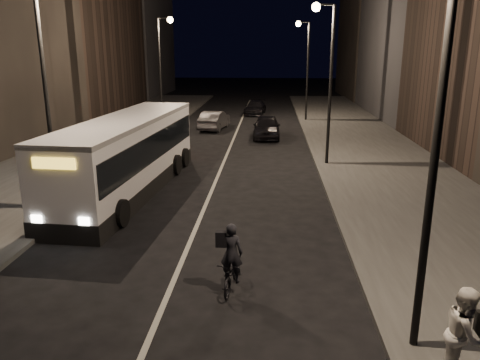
% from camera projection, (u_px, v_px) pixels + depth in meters
% --- Properties ---
extents(ground, '(180.00, 180.00, 0.00)m').
position_uv_depth(ground, '(183.00, 260.00, 13.97)').
color(ground, black).
rests_on(ground, ground).
extents(sidewalk_right, '(7.00, 70.00, 0.16)m').
position_uv_depth(sidewalk_right, '(373.00, 157.00, 26.86)').
color(sidewalk_right, '#363634').
rests_on(sidewalk_right, ground).
extents(sidewalk_left, '(7.00, 70.00, 0.16)m').
position_uv_depth(sidewalk_left, '(85.00, 153.00, 27.93)').
color(sidewalk_left, '#363634').
rests_on(sidewalk_left, ground).
extents(streetlight_right_near, '(1.20, 0.44, 8.12)m').
position_uv_depth(streetlight_right_near, '(427.00, 90.00, 8.34)').
color(streetlight_right_near, black).
rests_on(streetlight_right_near, sidewalk_right).
extents(streetlight_right_mid, '(1.20, 0.44, 8.12)m').
position_uv_depth(streetlight_right_mid, '(326.00, 63.00, 23.71)').
color(streetlight_right_mid, black).
rests_on(streetlight_right_mid, sidewalk_right).
extents(streetlight_right_far, '(1.20, 0.44, 8.12)m').
position_uv_depth(streetlight_right_far, '(305.00, 58.00, 39.07)').
color(streetlight_right_far, black).
rests_on(streetlight_right_far, sidewalk_right).
extents(streetlight_left_near, '(1.20, 0.44, 8.12)m').
position_uv_depth(streetlight_left_near, '(50.00, 69.00, 16.69)').
color(streetlight_left_near, black).
rests_on(streetlight_left_near, sidewalk_left).
extents(streetlight_left_far, '(1.20, 0.44, 8.12)m').
position_uv_depth(streetlight_left_far, '(163.00, 59.00, 33.98)').
color(streetlight_left_far, black).
rests_on(streetlight_left_far, sidewalk_left).
extents(city_bus, '(3.51, 12.17, 3.24)m').
position_uv_depth(city_bus, '(128.00, 152.00, 20.27)').
color(city_bus, white).
rests_on(city_bus, ground).
extents(cyclist_on_bicycle, '(0.77, 1.72, 1.91)m').
position_uv_depth(cyclist_on_bicycle, '(232.00, 268.00, 12.04)').
color(cyclist_on_bicycle, black).
rests_on(cyclist_on_bicycle, ground).
extents(pedestrian_woman, '(1.01, 1.11, 1.84)m').
position_uv_depth(pedestrian_woman, '(465.00, 334.00, 8.49)').
color(pedestrian_woman, silver).
rests_on(pedestrian_woman, sidewalk_right).
extents(car_near, '(1.84, 4.55, 1.55)m').
position_uv_depth(car_near, '(267.00, 127.00, 32.90)').
color(car_near, black).
rests_on(car_near, ground).
extents(car_mid, '(2.12, 4.56, 1.45)m').
position_uv_depth(car_mid, '(214.00, 120.00, 36.27)').
color(car_mid, '#353437').
rests_on(car_mid, ground).
extents(car_far, '(2.17, 4.49, 1.26)m').
position_uv_depth(car_far, '(255.00, 108.00, 44.61)').
color(car_far, black).
rests_on(car_far, ground).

